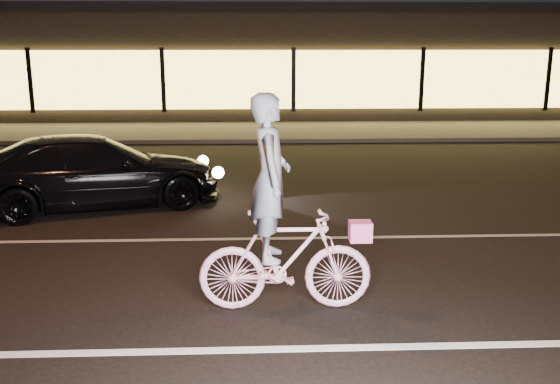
{
  "coord_description": "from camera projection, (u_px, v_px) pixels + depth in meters",
  "views": [
    {
      "loc": [
        -1.38,
        -7.05,
        2.95
      ],
      "look_at": [
        -1.06,
        0.6,
        1.07
      ],
      "focal_mm": 40.0,
      "sensor_mm": 36.0,
      "label": 1
    }
  ],
  "objects": [
    {
      "name": "sedan",
      "position": [
        94.0,
        172.0,
        11.18
      ],
      "size": [
        4.81,
        3.09,
        1.3
      ],
      "rotation": [
        0.0,
        0.0,
        1.88
      ],
      "color": "black",
      "rests_on": "ground"
    },
    {
      "name": "ground",
      "position": [
        369.0,
        288.0,
        7.6
      ],
      "size": [
        90.0,
        90.0,
        0.0
      ],
      "primitive_type": "plane",
      "color": "black",
      "rests_on": "ground"
    },
    {
      "name": "cyclist",
      "position": [
        281.0,
        236.0,
        6.82
      ],
      "size": [
        1.92,
        0.66,
        2.42
      ],
      "rotation": [
        0.0,
        0.0,
        1.57
      ],
      "color": "#FF4F99",
      "rests_on": "ground"
    },
    {
      "name": "storefront",
      "position": [
        287.0,
        60.0,
        25.5
      ],
      "size": [
        25.4,
        8.42,
        4.2
      ],
      "color": "black",
      "rests_on": "ground"
    },
    {
      "name": "lane_stripe_near",
      "position": [
        396.0,
        347.0,
        6.14
      ],
      "size": [
        60.0,
        0.12,
        0.01
      ],
      "primitive_type": "cube",
      "color": "silver",
      "rests_on": "ground"
    },
    {
      "name": "sidewalk",
      "position": [
        297.0,
        131.0,
        20.2
      ],
      "size": [
        30.0,
        4.0,
        0.12
      ],
      "primitive_type": "cube",
      "color": "#383533",
      "rests_on": "ground"
    },
    {
      "name": "lane_stripe_far",
      "position": [
        345.0,
        237.0,
        9.54
      ],
      "size": [
        60.0,
        0.1,
        0.01
      ],
      "primitive_type": "cube",
      "color": "gray",
      "rests_on": "ground"
    }
  ]
}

